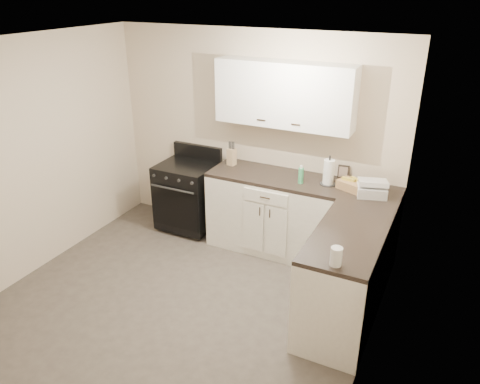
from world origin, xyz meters
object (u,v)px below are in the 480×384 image
at_px(stove, 187,196).
at_px(knife_block, 232,157).
at_px(paper_towel, 329,172).
at_px(countertop_grill, 372,190).
at_px(wicker_basket, 352,185).

height_order(stove, knife_block, knife_block).
xyz_separation_m(stove, knife_block, (0.58, 0.11, 0.58)).
xyz_separation_m(stove, paper_towel, (1.79, 0.05, 0.62)).
distance_m(paper_towel, countertop_grill, 0.49).
height_order(knife_block, countertop_grill, knife_block).
height_order(stove, wicker_basket, wicker_basket).
bearing_deg(paper_towel, stove, -178.53).
bearing_deg(knife_block, countertop_grill, 5.00).
bearing_deg(stove, knife_block, 11.05).
bearing_deg(wicker_basket, stove, -179.36).
relative_size(knife_block, paper_towel, 0.72).
height_order(knife_block, paper_towel, paper_towel).
bearing_deg(wicker_basket, paper_towel, 175.02).
distance_m(knife_block, countertop_grill, 1.70).
bearing_deg(paper_towel, wicker_basket, -4.98).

